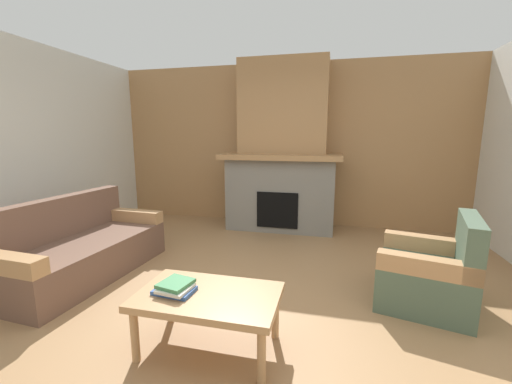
{
  "coord_description": "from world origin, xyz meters",
  "views": [
    {
      "loc": [
        0.8,
        -2.46,
        1.53
      ],
      "look_at": [
        -0.06,
        1.09,
        0.87
      ],
      "focal_mm": 22.16,
      "sensor_mm": 36.0,
      "label": 1
    }
  ],
  "objects": [
    {
      "name": "wall_back_wood_panel",
      "position": [
        0.0,
        3.0,
        1.35
      ],
      "size": [
        6.0,
        0.12,
        2.7
      ],
      "primitive_type": "cube",
      "color": "#A87A4C",
      "rests_on": "ground"
    },
    {
      "name": "ground",
      "position": [
        0.0,
        0.0,
        0.0
      ],
      "size": [
        9.0,
        9.0,
        0.0
      ],
      "primitive_type": "plane",
      "color": "#9E754C"
    },
    {
      "name": "armchair",
      "position": [
        1.7,
        0.5,
        0.29
      ],
      "size": [
        0.92,
        0.92,
        0.85
      ],
      "color": "#4C604C",
      "rests_on": "ground"
    },
    {
      "name": "fireplace",
      "position": [
        0.0,
        2.62,
        1.16
      ],
      "size": [
        1.9,
        0.82,
        2.7
      ],
      "color": "gray",
      "rests_on": "ground"
    },
    {
      "name": "couch",
      "position": [
        -1.86,
        0.28,
        0.29
      ],
      "size": [
        0.94,
        1.85,
        0.85
      ],
      "color": "brown",
      "rests_on": "ground"
    },
    {
      "name": "book_stack_near_edge",
      "position": [
        -0.24,
        -0.59,
        0.47
      ],
      "size": [
        0.29,
        0.27,
        0.08
      ],
      "color": "#335699",
      "rests_on": "coffee_table"
    },
    {
      "name": "coffee_table",
      "position": [
        -0.01,
        -0.54,
        0.38
      ],
      "size": [
        1.0,
        0.6,
        0.43
      ],
      "color": "tan",
      "rests_on": "ground"
    }
  ]
}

